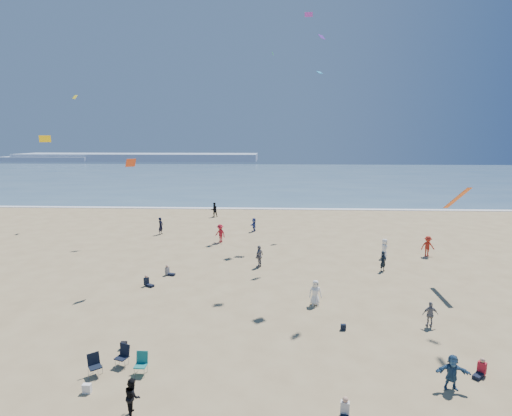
{
  "coord_description": "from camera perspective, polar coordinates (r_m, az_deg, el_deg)",
  "views": [
    {
      "loc": [
        2.99,
        -13.82,
        10.55
      ],
      "look_at": [
        2.0,
        8.0,
        6.69
      ],
      "focal_mm": 28.0,
      "sensor_mm": 36.0,
      "label": 1
    }
  ],
  "objects": [
    {
      "name": "seated_group",
      "position": [
        21.78,
        0.29,
        -17.7
      ],
      "size": [
        19.54,
        20.73,
        0.84
      ],
      "color": "silver",
      "rests_on": "ground"
    },
    {
      "name": "headland_near",
      "position": [
        206.58,
        -27.49,
        6.26
      ],
      "size": [
        40.0,
        14.0,
        2.0
      ],
      "primitive_type": "cube",
      "color": "#7A8EA8",
      "rests_on": "ground"
    },
    {
      "name": "navy_bag",
      "position": [
        23.62,
        12.36,
        -16.29
      ],
      "size": [
        0.28,
        0.18,
        0.34
      ],
      "primitive_type": "cube",
      "color": "black",
      "rests_on": "ground"
    },
    {
      "name": "black_backpack",
      "position": [
        22.36,
        -18.37,
        -18.13
      ],
      "size": [
        0.3,
        0.22,
        0.38
      ],
      "primitive_type": "cube",
      "color": "black",
      "rests_on": "ground"
    },
    {
      "name": "white_tote",
      "position": [
        19.64,
        -23.0,
        -22.64
      ],
      "size": [
        0.35,
        0.2,
        0.4
      ],
      "primitive_type": "cube",
      "color": "white",
      "rests_on": "ground"
    },
    {
      "name": "chair_cluster",
      "position": [
        20.39,
        -18.96,
        -20.1
      ],
      "size": [
        2.73,
        1.61,
        1.0
      ],
      "color": "black",
      "rests_on": "ground"
    },
    {
      "name": "headland_far",
      "position": [
        194.52,
        -16.43,
        6.99
      ],
      "size": [
        110.0,
        20.0,
        3.2
      ],
      "primitive_type": "cube",
      "color": "#7A8EA8",
      "rests_on": "ground"
    },
    {
      "name": "ocean",
      "position": [
        109.37,
        1.02,
        4.51
      ],
      "size": [
        220.0,
        100.0,
        0.06
      ],
      "primitive_type": "cube",
      "color": "#476B84",
      "rests_on": "ground"
    },
    {
      "name": "surf_line",
      "position": [
        59.83,
        -0.31,
        -0.09
      ],
      "size": [
        220.0,
        1.2,
        0.08
      ],
      "primitive_type": "cube",
      "color": "white",
      "rests_on": "ground"
    },
    {
      "name": "kites_aloft",
      "position": [
        29.07,
        14.83,
        19.59
      ],
      "size": [
        40.64,
        43.8,
        29.89
      ],
      "color": "gold",
      "rests_on": "ground"
    },
    {
      "name": "standing_flyers",
      "position": [
        33.44,
        4.1,
        -6.83
      ],
      "size": [
        33.74,
        43.7,
        1.94
      ],
      "color": "black",
      "rests_on": "ground"
    },
    {
      "name": "ground",
      "position": [
        17.65,
        -8.62,
        -26.83
      ],
      "size": [
        220.0,
        220.0,
        0.0
      ],
      "primitive_type": "plane",
      "color": "tan",
      "rests_on": "ground"
    }
  ]
}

